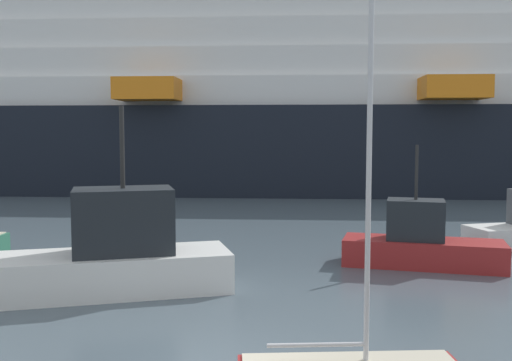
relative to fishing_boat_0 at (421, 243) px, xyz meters
name	(u,v)px	position (x,y,z in m)	size (l,w,h in m)	color
fishing_boat_0	(421,243)	(0.00, 0.00, 0.00)	(5.83, 2.94, 4.35)	maroon
fishing_boat_2	(116,255)	(-9.89, -3.88, 0.30)	(7.37, 4.41, 5.56)	white
cruise_ship	(295,107)	(-4.05, 29.78, 6.17)	(123.51, 20.66, 21.82)	black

